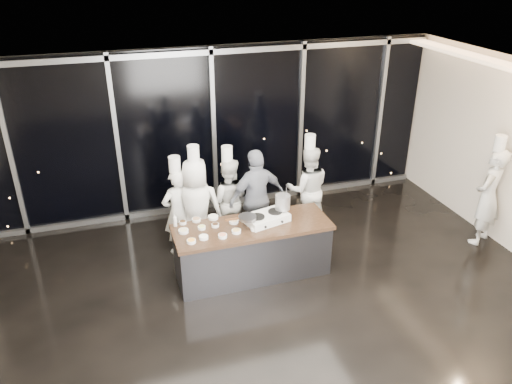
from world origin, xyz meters
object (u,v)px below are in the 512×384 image
(chef_far_left, at_px, (178,211))
(chef_side, at_px, (488,196))
(stock_pot, at_px, (283,202))
(demo_counter, at_px, (252,250))
(guest, at_px, (257,198))
(stove, at_px, (266,218))
(chef_left, at_px, (196,207))
(chef_right, at_px, (308,189))
(frying_pan, at_px, (247,218))
(chef_center, at_px, (228,199))

(chef_far_left, relative_size, chef_side, 0.88)
(stock_pot, xyz_separation_m, chef_side, (3.65, -0.40, -0.25))
(demo_counter, height_order, guest, guest)
(stove, relative_size, chef_left, 0.38)
(chef_right, xyz_separation_m, chef_side, (2.80, -1.37, 0.08))
(guest, bearing_deg, chef_left, -10.50)
(chef_right, bearing_deg, chef_far_left, 15.14)
(frying_pan, relative_size, stock_pot, 2.16)
(stove, bearing_deg, chef_center, 91.97)
(frying_pan, relative_size, guest, 0.29)
(stock_pot, distance_m, guest, 0.84)
(frying_pan, distance_m, chef_center, 1.23)
(chef_far_left, xyz_separation_m, chef_center, (0.91, 0.17, -0.01))
(chef_center, height_order, chef_right, chef_right)
(chef_center, bearing_deg, chef_right, -166.13)
(frying_pan, distance_m, chef_left, 1.12)
(stock_pot, bearing_deg, chef_right, 48.52)
(chef_far_left, distance_m, guest, 1.36)
(chef_left, bearing_deg, chef_far_left, -4.51)
(stove, height_order, chef_left, chef_left)
(demo_counter, distance_m, frying_pan, 0.62)
(chef_left, relative_size, chef_side, 0.98)
(guest, bearing_deg, chef_side, 152.42)
(frying_pan, relative_size, chef_far_left, 0.29)
(demo_counter, bearing_deg, chef_center, 93.74)
(frying_pan, relative_size, chef_right, 0.27)
(demo_counter, xyz_separation_m, frying_pan, (-0.09, -0.02, 0.61))
(demo_counter, relative_size, frying_pan, 4.82)
(demo_counter, distance_m, chef_center, 1.23)
(stock_pot, xyz_separation_m, chef_center, (-0.62, 1.05, -0.37))
(stove, height_order, chef_far_left, chef_far_left)
(chef_far_left, distance_m, chef_left, 0.33)
(chef_side, bearing_deg, chef_far_left, -42.63)
(stove, height_order, chef_center, chef_center)
(chef_left, bearing_deg, stove, 154.80)
(stove, relative_size, frying_pan, 1.47)
(stove, height_order, guest, guest)
(frying_pan, height_order, chef_far_left, chef_far_left)
(stove, distance_m, chef_right, 1.55)
(stove, xyz_separation_m, guest, (0.11, 0.85, -0.08))
(chef_far_left, relative_size, chef_center, 1.00)
(frying_pan, xyz_separation_m, chef_center, (0.01, 1.20, -0.27))
(stock_pot, bearing_deg, stove, -165.36)
(chef_far_left, bearing_deg, stock_pot, 132.76)
(stove, relative_size, stock_pot, 3.16)
(chef_far_left, xyz_separation_m, chef_side, (5.19, -1.29, 0.11))
(chef_left, xyz_separation_m, chef_right, (2.09, 0.19, -0.05))
(stock_pot, height_order, chef_center, chef_center)
(chef_center, relative_size, chef_side, 0.89)
(chef_left, relative_size, guest, 1.11)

